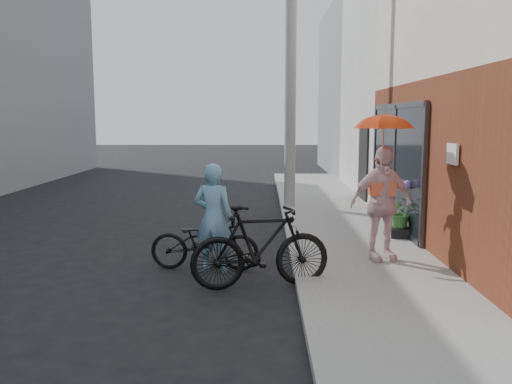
{
  "coord_description": "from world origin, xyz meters",
  "views": [
    {
      "loc": [
        0.43,
        -7.64,
        2.33
      ],
      "look_at": [
        0.31,
        1.38,
        1.1
      ],
      "focal_mm": 38.0,
      "sensor_mm": 36.0,
      "label": 1
    }
  ],
  "objects_px": {
    "utility_pole": "(291,70)",
    "bike_right": "(260,247)",
    "kimono_woman": "(381,203)",
    "officer": "(214,218)",
    "planter": "(400,232)",
    "bike_left": "(205,242)"
  },
  "relations": [
    {
      "from": "bike_left",
      "to": "kimono_woman",
      "type": "bearing_deg",
      "value": -81.47
    },
    {
      "from": "kimono_woman",
      "to": "planter",
      "type": "height_order",
      "value": "kimono_woman"
    },
    {
      "from": "kimono_woman",
      "to": "planter",
      "type": "relative_size",
      "value": 5.21
    },
    {
      "from": "bike_left",
      "to": "kimono_woman",
      "type": "xyz_separation_m",
      "value": [
        2.74,
        0.19,
        0.57
      ]
    },
    {
      "from": "utility_pole",
      "to": "planter",
      "type": "xyz_separation_m",
      "value": [
        1.9,
        -3.68,
        -3.29
      ]
    },
    {
      "from": "bike_right",
      "to": "planter",
      "type": "distance_m",
      "value": 3.77
    },
    {
      "from": "utility_pole",
      "to": "bike_right",
      "type": "height_order",
      "value": "utility_pole"
    },
    {
      "from": "bike_left",
      "to": "kimono_woman",
      "type": "height_order",
      "value": "kimono_woman"
    },
    {
      "from": "utility_pole",
      "to": "bike_right",
      "type": "relative_size",
      "value": 3.61
    },
    {
      "from": "utility_pole",
      "to": "kimono_woman",
      "type": "relative_size",
      "value": 3.91
    },
    {
      "from": "utility_pole",
      "to": "planter",
      "type": "relative_size",
      "value": 20.35
    },
    {
      "from": "officer",
      "to": "kimono_woman",
      "type": "xyz_separation_m",
      "value": [
        2.59,
        0.28,
        0.18
      ]
    },
    {
      "from": "planter",
      "to": "officer",
      "type": "bearing_deg",
      "value": -150.23
    },
    {
      "from": "kimono_woman",
      "to": "planter",
      "type": "distance_m",
      "value": 1.95
    },
    {
      "from": "bike_left",
      "to": "kimono_woman",
      "type": "relative_size",
      "value": 0.94
    },
    {
      "from": "officer",
      "to": "planter",
      "type": "xyz_separation_m",
      "value": [
        3.32,
        1.9,
        -0.62
      ]
    },
    {
      "from": "officer",
      "to": "bike_right",
      "type": "bearing_deg",
      "value": 145.26
    },
    {
      "from": "officer",
      "to": "bike_left",
      "type": "relative_size",
      "value": 0.99
    },
    {
      "from": "utility_pole",
      "to": "planter",
      "type": "height_order",
      "value": "utility_pole"
    },
    {
      "from": "kimono_woman",
      "to": "officer",
      "type": "bearing_deg",
      "value": 169.13
    },
    {
      "from": "kimono_woman",
      "to": "planter",
      "type": "xyz_separation_m",
      "value": [
        0.73,
        1.62,
        -0.81
      ]
    },
    {
      "from": "bike_left",
      "to": "bike_right",
      "type": "xyz_separation_m",
      "value": [
        0.87,
        -0.9,
        0.14
      ]
    }
  ]
}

